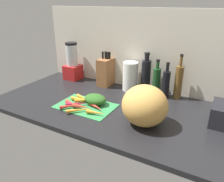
{
  "coord_description": "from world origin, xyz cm",
  "views": [
    {
      "loc": [
        58.59,
        -114.81,
        64.59
      ],
      "look_at": [
        -1.55,
        -6.22,
        12.84
      ],
      "focal_mm": 35.02,
      "sensor_mm": 36.0,
      "label": 1
    }
  ],
  "objects_px": {
    "paper_towel_roll": "(130,76)",
    "bottle_1": "(156,81)",
    "bottle_0": "(146,76)",
    "carrot_6": "(96,107)",
    "carrot_7": "(97,101)",
    "carrot_11": "(82,99)",
    "winter_squash": "(145,106)",
    "cutting_board": "(86,106)",
    "carrot_9": "(81,106)",
    "carrot_3": "(77,104)",
    "carrot_8": "(80,110)",
    "bottle_3": "(179,82)",
    "carrot_0": "(88,100)",
    "carrot_4": "(71,106)",
    "bottle_2": "(166,84)",
    "carrot_2": "(86,100)",
    "knife_block": "(106,72)",
    "carrot_10": "(96,113)",
    "blender_appliance": "(72,64)",
    "carrot_5": "(82,97)",
    "carrot_1": "(72,104)"
  },
  "relations": [
    {
      "from": "cutting_board",
      "to": "bottle_3",
      "type": "xyz_separation_m",
      "value": [
        0.49,
        0.42,
        0.12
      ]
    },
    {
      "from": "carrot_6",
      "to": "carrot_3",
      "type": "bearing_deg",
      "value": -171.04
    },
    {
      "from": "paper_towel_roll",
      "to": "carrot_9",
      "type": "bearing_deg",
      "value": -106.26
    },
    {
      "from": "carrot_2",
      "to": "carrot_4",
      "type": "distance_m",
      "value": 0.12
    },
    {
      "from": "winter_squash",
      "to": "bottle_1",
      "type": "xyz_separation_m",
      "value": [
        -0.07,
        0.42,
        -0.01
      ]
    },
    {
      "from": "carrot_0",
      "to": "paper_towel_roll",
      "type": "relative_size",
      "value": 0.8
    },
    {
      "from": "carrot_3",
      "to": "carrot_10",
      "type": "bearing_deg",
      "value": -15.19
    },
    {
      "from": "carrot_10",
      "to": "carrot_2",
      "type": "bearing_deg",
      "value": 143.4
    },
    {
      "from": "carrot_0",
      "to": "carrot_10",
      "type": "relative_size",
      "value": 1.48
    },
    {
      "from": "carrot_0",
      "to": "carrot_2",
      "type": "relative_size",
      "value": 1.54
    },
    {
      "from": "cutting_board",
      "to": "carrot_5",
      "type": "relative_size",
      "value": 3.75
    },
    {
      "from": "carrot_11",
      "to": "blender_appliance",
      "type": "distance_m",
      "value": 0.51
    },
    {
      "from": "carrot_0",
      "to": "bottle_1",
      "type": "distance_m",
      "value": 0.51
    },
    {
      "from": "carrot_3",
      "to": "carrot_7",
      "type": "relative_size",
      "value": 1.35
    },
    {
      "from": "carrot_3",
      "to": "knife_block",
      "type": "relative_size",
      "value": 0.56
    },
    {
      "from": "carrot_6",
      "to": "bottle_1",
      "type": "height_order",
      "value": "bottle_1"
    },
    {
      "from": "winter_squash",
      "to": "paper_towel_roll",
      "type": "relative_size",
      "value": 1.15
    },
    {
      "from": "carrot_0",
      "to": "carrot_11",
      "type": "xyz_separation_m",
      "value": [
        -0.05,
        -0.01,
        -0.0
      ]
    },
    {
      "from": "carrot_6",
      "to": "carrot_7",
      "type": "height_order",
      "value": "carrot_6"
    },
    {
      "from": "winter_squash",
      "to": "bottle_1",
      "type": "distance_m",
      "value": 0.42
    },
    {
      "from": "carrot_3",
      "to": "winter_squash",
      "type": "xyz_separation_m",
      "value": [
        0.46,
        0.0,
        0.1
      ]
    },
    {
      "from": "carrot_4",
      "to": "bottle_2",
      "type": "relative_size",
      "value": 0.57
    },
    {
      "from": "carrot_10",
      "to": "knife_block",
      "type": "relative_size",
      "value": 0.43
    },
    {
      "from": "carrot_9",
      "to": "bottle_3",
      "type": "xyz_separation_m",
      "value": [
        0.49,
        0.47,
        0.1
      ]
    },
    {
      "from": "winter_squash",
      "to": "bottle_3",
      "type": "relative_size",
      "value": 0.8
    },
    {
      "from": "carrot_8",
      "to": "bottle_3",
      "type": "distance_m",
      "value": 0.7
    },
    {
      "from": "carrot_7",
      "to": "bottle_1",
      "type": "relative_size",
      "value": 0.42
    },
    {
      "from": "carrot_6",
      "to": "bottle_1",
      "type": "xyz_separation_m",
      "value": [
        0.26,
        0.4,
        0.09
      ]
    },
    {
      "from": "carrot_11",
      "to": "bottle_0",
      "type": "distance_m",
      "value": 0.5
    },
    {
      "from": "cutting_board",
      "to": "carrot_4",
      "type": "height_order",
      "value": "carrot_4"
    },
    {
      "from": "carrot_11",
      "to": "winter_squash",
      "type": "relative_size",
      "value": 0.58
    },
    {
      "from": "carrot_9",
      "to": "bottle_0",
      "type": "distance_m",
      "value": 0.54
    },
    {
      "from": "carrot_1",
      "to": "carrot_3",
      "type": "xyz_separation_m",
      "value": [
        0.03,
        0.02,
        -0.0
      ]
    },
    {
      "from": "carrot_8",
      "to": "bottle_3",
      "type": "bearing_deg",
      "value": 46.98
    },
    {
      "from": "carrot_6",
      "to": "carrot_9",
      "type": "distance_m",
      "value": 0.1
    },
    {
      "from": "carrot_5",
      "to": "carrot_1",
      "type": "bearing_deg",
      "value": -87.29
    },
    {
      "from": "carrot_11",
      "to": "bottle_2",
      "type": "height_order",
      "value": "bottle_2"
    },
    {
      "from": "carrot_2",
      "to": "knife_block",
      "type": "distance_m",
      "value": 0.38
    },
    {
      "from": "carrot_8",
      "to": "carrot_9",
      "type": "xyz_separation_m",
      "value": [
        -0.02,
        0.04,
        0.0
      ]
    },
    {
      "from": "bottle_0",
      "to": "carrot_6",
      "type": "bearing_deg",
      "value": -111.6
    },
    {
      "from": "carrot_4",
      "to": "carrot_8",
      "type": "xyz_separation_m",
      "value": [
        0.08,
        -0.02,
        -0.0
      ]
    },
    {
      "from": "winter_squash",
      "to": "carrot_6",
      "type": "bearing_deg",
      "value": 176.71
    },
    {
      "from": "carrot_3",
      "to": "carrot_8",
      "type": "xyz_separation_m",
      "value": [
        0.06,
        -0.06,
        -0.0
      ]
    },
    {
      "from": "carrot_2",
      "to": "paper_towel_roll",
      "type": "distance_m",
      "value": 0.4
    },
    {
      "from": "carrot_3",
      "to": "knife_block",
      "type": "distance_m",
      "value": 0.44
    },
    {
      "from": "carrot_5",
      "to": "carrot_10",
      "type": "relative_size",
      "value": 0.85
    },
    {
      "from": "paper_towel_roll",
      "to": "bottle_1",
      "type": "distance_m",
      "value": 0.21
    },
    {
      "from": "carrot_7",
      "to": "carrot_10",
      "type": "height_order",
      "value": "carrot_10"
    },
    {
      "from": "cutting_board",
      "to": "bottle_0",
      "type": "relative_size",
      "value": 1.24
    },
    {
      "from": "cutting_board",
      "to": "winter_squash",
      "type": "xyz_separation_m",
      "value": [
        0.42,
        -0.02,
        0.11
      ]
    }
  ]
}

